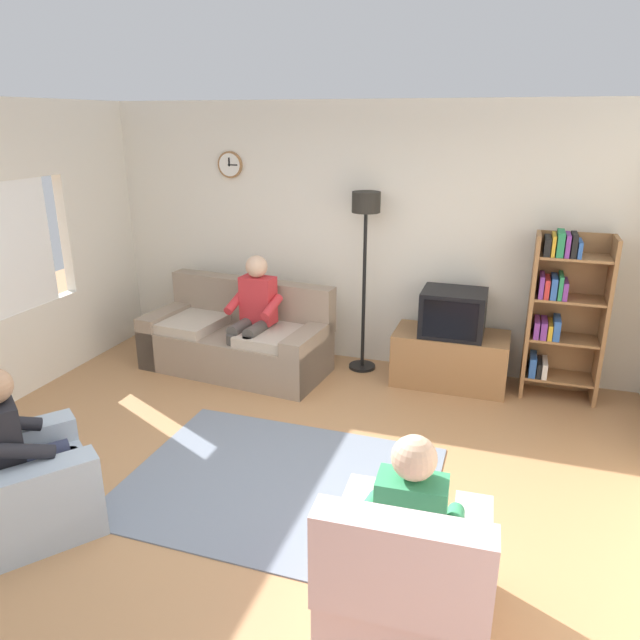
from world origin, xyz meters
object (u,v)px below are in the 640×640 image
tv_stand (450,358)px  bookshelf (561,310)px  floor_lamp (365,233)px  person_on_couch (253,310)px  couch (238,340)px  tv (453,313)px  armchair_near_bookshelf (407,581)px  person_in_right_armchair (412,519)px  armchair_near_window (13,489)px  person_in_left_armchair (20,442)px

tv_stand → bookshelf: bookshelf is taller
floor_lamp → person_on_couch: (-1.00, -0.52, -0.75)m
couch → tv: bearing=7.6°
couch → armchair_near_bookshelf: bearing=-50.5°
person_in_right_armchair → couch: bearing=130.4°
tv_stand → armchair_near_window: bearing=-127.2°
tv_stand → armchair_near_window: (-2.38, -3.13, 0.02)m
person_in_right_armchair → armchair_near_bookshelf: bearing=-87.3°
armchair_near_bookshelf → person_on_couch: 3.42m
bookshelf → armchair_near_bookshelf: bookshelf is taller
couch → tv_stand: couch is taller
floor_lamp → bookshelf: bearing=-0.9°
tv → bookshelf: bearing=5.6°
tv → person_in_right_armchair: 3.01m
couch → armchair_near_window: same height
person_on_couch → person_in_left_armchair: (-0.40, -2.63, -0.09)m
tv → floor_lamp: (-0.92, 0.12, 0.70)m
person_on_couch → armchair_near_bookshelf: bearing=-52.5°
bookshelf → tv_stand: bearing=-175.8°
armchair_near_window → floor_lamp: bearing=65.7°
person_on_couch → person_in_right_armchair: person_on_couch is taller
tv → person_in_left_armchair: person_in_left_armchair is taller
person_on_couch → person_in_left_armchair: size_ratio=1.11×
armchair_near_bookshelf → person_in_right_armchair: size_ratio=0.82×
floor_lamp → armchair_near_window: 3.73m
armchair_near_window → person_in_right_armchair: size_ratio=1.06×
tv → person_in_right_armchair: (0.14, -3.00, -0.15)m
bookshelf → tv: bearing=-174.4°
armchair_near_window → armchair_near_bookshelf: size_ratio=1.29×
couch → person_in_right_armchair: bearing=-49.6°
couch → tv_stand: (2.17, 0.31, -0.05)m
armchair_near_bookshelf → tv: bearing=92.7°
tv → person_in_left_armchair: size_ratio=0.54×
couch → tv: size_ratio=3.30×
armchair_near_window → couch: bearing=85.7°
person_in_right_armchair → tv_stand: bearing=92.7°
floor_lamp → person_in_right_armchair: (1.06, -3.13, -0.85)m
tv_stand → couch: bearing=-171.8°
bookshelf → person_in_left_armchair: size_ratio=1.41×
couch → armchair_near_window: size_ratio=1.67×
person_on_couch → couch: bearing=155.7°
tv_stand → bookshelf: bearing=4.2°
tv_stand → floor_lamp: 1.50m
floor_lamp → person_in_right_armchair: size_ratio=1.65×
couch → armchair_near_bookshelf: size_ratio=2.16×
person_in_right_armchair → person_on_couch: bearing=128.4°
armchair_near_bookshelf → person_in_left_armchair: 2.49m
armchair_near_window → person_in_right_armchair: (2.52, 0.10, 0.32)m
armchair_near_bookshelf → person_on_couch: person_on_couch is taller
floor_lamp → person_on_couch: bearing=-152.5°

